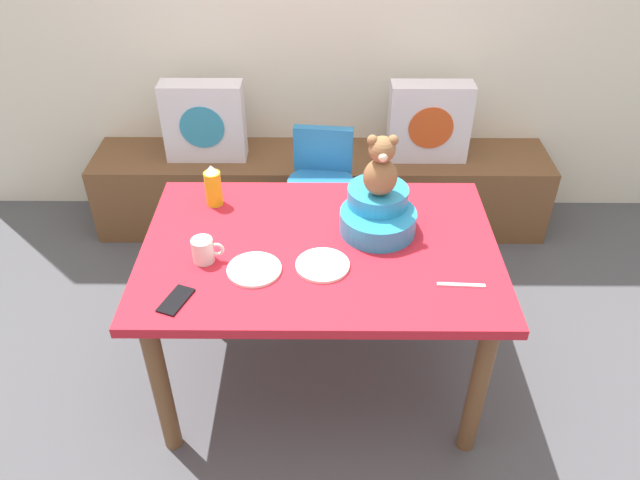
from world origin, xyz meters
TOP-DOWN VIEW (x-y plane):
  - ground_plane at (0.00, 0.00)m, footprint 8.00×8.00m
  - window_bench at (0.00, 1.21)m, footprint 2.60×0.44m
  - pillow_floral_left at (-0.64, 1.19)m, footprint 0.44×0.15m
  - pillow_floral_right at (0.59, 1.19)m, footprint 0.44×0.15m
  - dining_table at (0.00, 0.00)m, footprint 1.37×0.92m
  - highchair at (-0.00, 0.77)m, footprint 0.35×0.47m
  - infant_seat_teal at (0.23, 0.12)m, footprint 0.30×0.33m
  - teddy_bear at (0.23, 0.12)m, footprint 0.13×0.12m
  - ketchup_bottle at (-0.44, 0.29)m, footprint 0.07×0.07m
  - coffee_mug at (-0.43, -0.10)m, footprint 0.12×0.08m
  - dinner_plate_near at (0.01, -0.13)m, footprint 0.20×0.20m
  - dinner_plate_far at (-0.24, -0.15)m, footprint 0.20×0.20m
  - cell_phone at (-0.49, -0.32)m, footprint 0.12×0.16m
  - table_fork at (0.50, -0.23)m, footprint 0.17×0.03m

SIDE VIEW (x-z plane):
  - ground_plane at x=0.00m, z-range 0.00..0.00m
  - window_bench at x=0.00m, z-range 0.00..0.46m
  - highchair at x=0.00m, z-range 0.13..0.92m
  - dining_table at x=0.00m, z-range 0.27..1.01m
  - pillow_floral_left at x=-0.64m, z-range 0.46..0.90m
  - pillow_floral_right at x=0.59m, z-range 0.46..0.90m
  - table_fork at x=0.50m, z-range 0.74..0.75m
  - cell_phone at x=-0.49m, z-range 0.74..0.75m
  - dinner_plate_near at x=0.01m, z-range 0.74..0.75m
  - dinner_plate_far at x=-0.24m, z-range 0.74..0.75m
  - coffee_mug at x=-0.43m, z-range 0.74..0.84m
  - infant_seat_teal at x=0.23m, z-range 0.73..0.89m
  - ketchup_bottle at x=-0.44m, z-range 0.73..0.92m
  - teddy_bear at x=0.23m, z-range 0.89..1.14m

